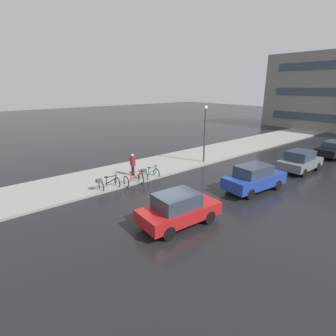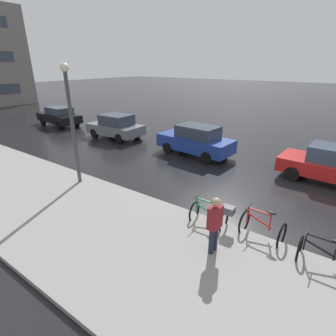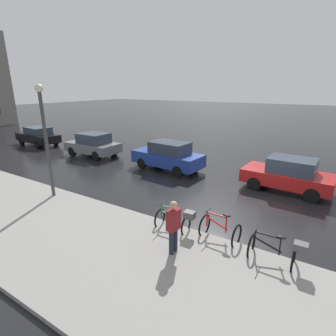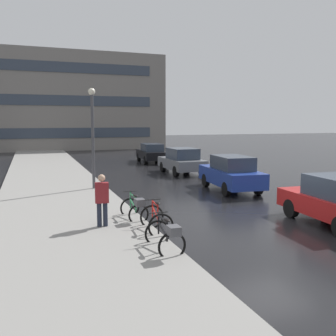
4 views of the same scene
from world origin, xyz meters
The scene contains 11 objects.
ground_plane centered at (0.00, 0.00, 0.00)m, with size 140.00×140.00×0.00m, color black.
sidewalk_kerb centered at (-6.00, 10.00, 0.07)m, with size 4.80×60.00×0.14m, color gray.
bicycle_nearest centered at (-3.94, -1.34, 0.49)m, with size 0.73×1.43×0.95m.
bicycle_second centered at (-3.62, 0.42, 0.41)m, with size 0.84×1.21×1.00m.
bicycle_third centered at (-3.86, 1.86, 0.48)m, with size 0.72×1.34×0.94m.
car_red centered at (2.07, -0.72, 0.80)m, with size 2.06×4.02×1.59m.
car_blue centered at (1.95, 5.76, 0.84)m, with size 2.15×4.37×1.67m.
car_grey centered at (1.96, 11.95, 0.81)m, with size 1.92×3.84×1.61m.
car_black centered at (2.10, 18.59, 0.76)m, with size 2.04×4.26×1.50m.
pedestrian centered at (-5.05, 1.28, 0.98)m, with size 0.42×0.28×1.74m.
streetlamp centered at (-4.24, 7.85, 2.91)m, with size 0.32×0.32×4.81m.
Camera 2 is at (-10.37, -0.98, 4.81)m, focal length 28.00 mm.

